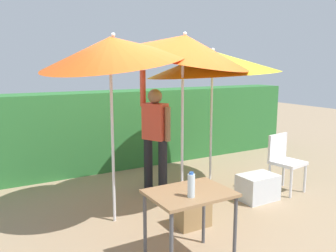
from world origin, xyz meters
The scene contains 11 objects.
ground_plane centered at (0.00, 0.00, 0.00)m, with size 24.00×24.00×0.00m, color #9E8466.
hedge_row centered at (0.00, 2.32, 0.74)m, with size 8.00×0.70×1.47m, color #2D7033.
umbrella_rainbow centered at (0.88, 0.45, 1.99)m, with size 2.08×2.07×2.25m.
umbrella_orange centered at (-0.94, -0.02, 2.13)m, with size 1.76×1.73×2.48m.
umbrella_yellow centered at (0.07, 0.00, 2.18)m, with size 1.84×1.83×2.56m.
person_vendor centered at (0.03, 0.75, 0.93)m, with size 0.36×0.53×1.88m.
chair_plastic centered at (1.76, -0.27, 0.51)m, with size 0.50×0.50×0.89m.
cooler_box centered at (1.14, -0.36, 0.19)m, with size 0.56×0.39×0.38m, color silver.
crate_cardboard centered at (-0.18, -0.59, 0.16)m, with size 0.41×0.30×0.32m, color #9E7A4C.
folding_table centered at (-0.66, -1.27, 0.65)m, with size 0.80×0.60×0.75m.
bottle_water centered at (-0.72, -1.39, 0.86)m, with size 0.07×0.07×0.24m.
Camera 1 is at (-2.46, -3.97, 1.95)m, focal length 37.58 mm.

